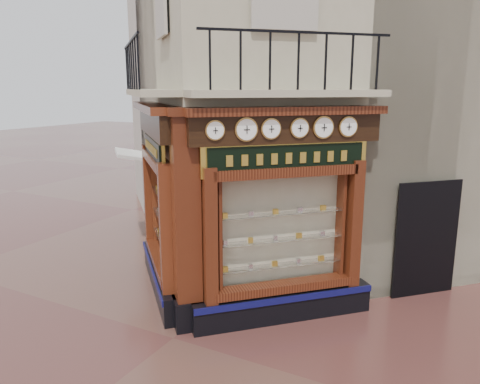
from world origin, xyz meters
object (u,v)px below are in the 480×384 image
Objects in this scene: clock_a at (215,130)px; clock_c at (271,129)px; signboard_right at (287,158)px; corner_pilaster at (187,225)px; clock_d at (300,128)px; clock_f at (348,127)px; signboard_left at (154,148)px; clock_b at (246,129)px; clock_e at (323,127)px; awning at (139,246)px.

clock_a is 0.92× the size of clock_c.
clock_a is 0.15× the size of signboard_right.
clock_d is at bearing -12.57° from corner_pilaster.
corner_pilaster is 3.33m from clock_f.
clock_a is at bearing -161.13° from signboard_left.
clock_c is (0.31, 0.31, 0.00)m from clock_b.
signboard_right is (-0.51, -0.36, -0.52)m from clock_e.
corner_pilaster is 2.22m from clock_c.
clock_a is at bearing 180.00° from clock_c.
clock_d is 0.18× the size of signboard_left.
clock_c is at bearing -141.84° from signboard_left.
clock_b reaches higher than clock_a.
clock_d is 0.16× the size of signboard_right.
clock_c is at bearing -162.74° from signboard_right.
corner_pilaster is 10.11× the size of clock_e.
clock_b reaches higher than signboard_right.
clock_a is at bearing -169.97° from awning.
awning is (-4.74, 2.68, -3.62)m from clock_b.
corner_pilaster is 9.98× the size of clock_b.
clock_c is 0.19× the size of signboard_left.
clock_b reaches higher than signboard_left.
corner_pilaster reaches higher than clock_b.
clock_b reaches higher than clock_c.
signboard_right is (1.46, 1.01, 1.15)m from corner_pilaster.
corner_pilaster is 10.95× the size of clock_f.
clock_b is 2.58m from signboard_left.
corner_pilaster is 2.93m from clock_e.
clock_b is at bearing -164.45° from awning.
clock_a is at bearing -175.22° from signboard_right.
clock_d is 0.95× the size of clock_f.
clock_a is (0.60, 0.00, 1.67)m from corner_pilaster.
signboard_right is (-0.20, -0.04, -0.52)m from clock_d.
clock_f is at bearing 0.00° from clock_b.
clock_c is at bearing -0.00° from clock_a.
signboard_right reaches higher than awning.
clock_b is 1.15× the size of clock_d.
clock_c is 1.45m from clock_f.
clock_e is (0.32, 0.32, -0.00)m from clock_d.
corner_pilaster is 1.98m from clock_b.
clock_b reaches higher than clock_f.
signboard_right is at bearing 146.24° from clock_d.
awning is 0.69× the size of signboard_right.
clock_b is at bearing -23.98° from corner_pilaster.
clock_f is 0.16× the size of signboard_right.
clock_f is (1.34, 1.34, -0.00)m from clock_b.
clock_a is 0.82× the size of clock_b.
clock_b is at bearing -149.62° from signboard_left.
clock_f reaches higher than clock_c.
clock_a reaches higher than awning.
clock_c is 6.65m from awning.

